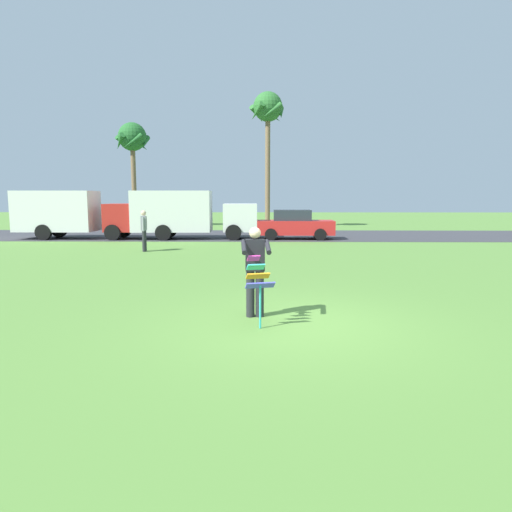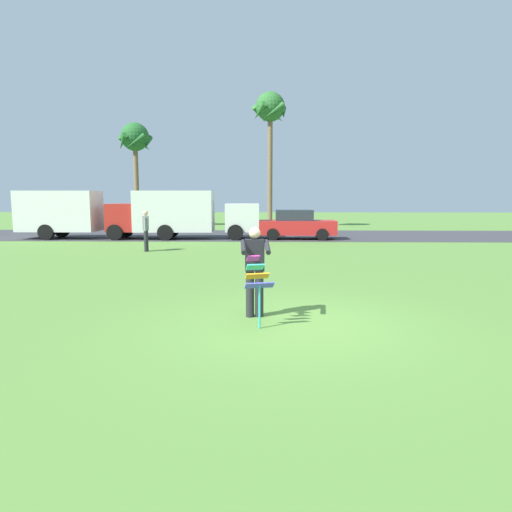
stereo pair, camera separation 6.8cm
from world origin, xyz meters
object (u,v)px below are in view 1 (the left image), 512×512
person_walker_near (144,229)px  person_kite_flyer (255,268)px  parked_truck_red_cab (72,213)px  palm_tree_left_near (132,141)px  parked_car_red (294,225)px  palm_tree_right_near (268,113)px  parked_truck_white_box (188,213)px  kite_held (258,279)px

person_walker_near → person_kite_flyer: bearing=-65.0°
person_kite_flyer → parked_truck_red_cab: size_ratio=0.26×
parked_truck_red_cab → palm_tree_left_near: size_ratio=0.86×
parked_car_red → person_walker_near: 8.85m
palm_tree_left_near → palm_tree_right_near: (10.15, -0.97, 1.80)m
palm_tree_left_near → palm_tree_right_near: palm_tree_right_near is taller
palm_tree_left_near → person_walker_near: (4.85, -15.68, -5.52)m
parked_truck_white_box → parked_car_red: 5.86m
parked_truck_white_box → parked_car_red: size_ratio=1.60×
parked_truck_white_box → parked_car_red: parked_truck_white_box is taller
palm_tree_left_near → person_kite_flyer: bearing=-69.6°
person_kite_flyer → kite_held: bearing=-84.0°
palm_tree_right_near → parked_truck_red_cab: bearing=-140.4°
parked_truck_red_cab → palm_tree_left_near: bearing=86.3°
person_kite_flyer → person_walker_near: (-4.90, 10.50, -0.02)m
parked_truck_red_cab → parked_truck_white_box: bearing=0.0°
palm_tree_left_near → palm_tree_right_near: bearing=-5.5°
palm_tree_left_near → person_walker_near: palm_tree_left_near is taller
parked_truck_white_box → palm_tree_right_near: bearing=63.7°
person_kite_flyer → parked_car_red: person_kite_flyer is taller
parked_truck_white_box → person_walker_near: (-0.88, -5.78, -0.48)m
parked_truck_red_cab → person_kite_flyer: bearing=-57.4°
person_kite_flyer → parked_truck_white_box: parked_truck_white_box is taller
parked_car_red → palm_tree_left_near: (-11.55, 9.90, 5.68)m
parked_truck_red_cab → parked_truck_white_box: size_ratio=0.99×
palm_tree_right_near → kite_held: bearing=-90.7°
palm_tree_right_near → person_walker_near: 17.25m
parked_truck_red_cab → palm_tree_right_near: bearing=39.6°
parked_truck_red_cab → parked_car_red: parked_truck_red_cab is taller
palm_tree_left_near → kite_held: bearing=-69.9°
parked_truck_red_cab → parked_truck_white_box: same height
parked_truck_white_box → person_walker_near: size_ratio=3.91×
palm_tree_left_near → person_walker_near: size_ratio=4.52×
kite_held → palm_tree_right_near: (0.33, 25.81, 7.40)m
person_kite_flyer → palm_tree_left_near: size_ratio=0.22×
parked_car_red → palm_tree_right_near: (-1.40, 8.93, 7.47)m
person_kite_flyer → parked_truck_red_cab: parked_truck_red_cab is taller
person_kite_flyer → person_walker_near: same height
parked_truck_red_cab → palm_tree_right_near: 15.58m
person_kite_flyer → parked_truck_white_box: size_ratio=0.26×
parked_car_red → person_kite_flyer: bearing=-96.3°
parked_truck_red_cab → kite_held: bearing=-58.2°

